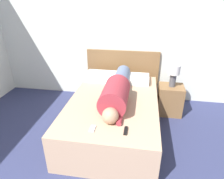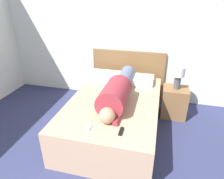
{
  "view_description": "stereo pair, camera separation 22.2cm",
  "coord_description": "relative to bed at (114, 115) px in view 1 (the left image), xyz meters",
  "views": [
    {
      "loc": [
        0.51,
        -0.02,
        2.07
      ],
      "look_at": [
        0.09,
        2.53,
        0.81
      ],
      "focal_mm": 32.0,
      "sensor_mm": 36.0,
      "label": 1
    },
    {
      "loc": [
        0.73,
        0.02,
        2.07
      ],
      "look_at": [
        0.09,
        2.53,
        0.81
      ],
      "focal_mm": 32.0,
      "sensor_mm": 36.0,
      "label": 2
    }
  ],
  "objects": [
    {
      "name": "wall_back",
      "position": [
        -0.09,
        1.26,
        1.02
      ],
      "size": [
        6.24,
        0.06,
        2.6
      ],
      "color": "silver",
      "rests_on": "ground_plane"
    },
    {
      "name": "cell_phone",
      "position": [
        -0.14,
        -0.78,
        0.29
      ],
      "size": [
        0.06,
        0.13,
        0.01
      ],
      "color": "#B2B7BC",
      "rests_on": "bed"
    },
    {
      "name": "pillow_near_headboard",
      "position": [
        -0.35,
        0.76,
        0.34
      ],
      "size": [
        0.6,
        0.39,
        0.13
      ],
      "color": "white",
      "rests_on": "bed"
    },
    {
      "name": "nightstand",
      "position": [
        0.96,
        0.67,
        -0.0
      ],
      "size": [
        0.44,
        0.38,
        0.56
      ],
      "color": "brown",
      "rests_on": "ground_plane"
    },
    {
      "name": "person_lying",
      "position": [
        0.05,
        -0.01,
        0.45
      ],
      "size": [
        0.38,
        1.64,
        0.38
      ],
      "color": "tan",
      "rests_on": "bed"
    },
    {
      "name": "headboard",
      "position": [
        0.0,
        1.19,
        0.23
      ],
      "size": [
        1.48,
        0.04,
        1.03
      ],
      "color": "brown",
      "rests_on": "ground_plane"
    },
    {
      "name": "tv_remote",
      "position": [
        0.27,
        -0.77,
        0.29
      ],
      "size": [
        0.04,
        0.15,
        0.02
      ],
      "color": "black",
      "rests_on": "bed"
    },
    {
      "name": "pillow_second",
      "position": [
        0.26,
        0.76,
        0.34
      ],
      "size": [
        0.57,
        0.39,
        0.11
      ],
      "color": "white",
      "rests_on": "bed"
    },
    {
      "name": "table_lamp",
      "position": [
        0.96,
        0.67,
        0.53
      ],
      "size": [
        0.2,
        0.2,
        0.4
      ],
      "color": "#4C4C51",
      "rests_on": "nightstand"
    },
    {
      "name": "bed",
      "position": [
        0.0,
        0.0,
        0.0
      ],
      "size": [
        1.36,
        2.09,
        0.56
      ],
      "color": "tan",
      "rests_on": "ground_plane"
    }
  ]
}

